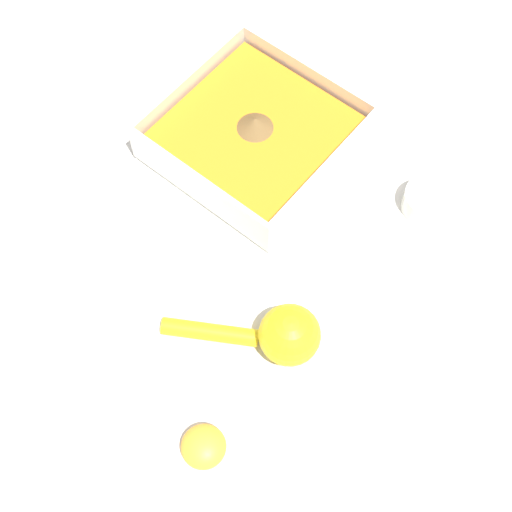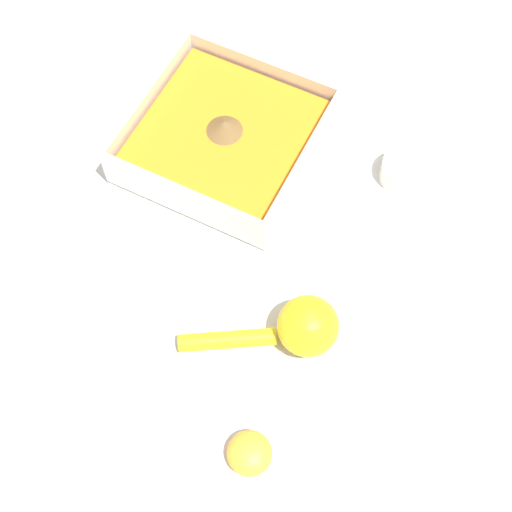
# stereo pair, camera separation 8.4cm
# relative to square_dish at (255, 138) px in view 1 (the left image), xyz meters

# --- Properties ---
(ground_plane) EXTENTS (4.00, 4.00, 0.00)m
(ground_plane) POSITION_rel_square_dish_xyz_m (-0.02, -0.04, -0.03)
(ground_plane) COLOR beige
(square_dish) EXTENTS (0.23, 0.23, 0.07)m
(square_dish) POSITION_rel_square_dish_xyz_m (0.00, 0.00, 0.00)
(square_dish) COLOR silver
(square_dish) RESTS_ON ground_plane
(spice_bowl) EXTENTS (0.06, 0.06, 0.03)m
(spice_bowl) POSITION_rel_square_dish_xyz_m (0.07, -0.23, -0.01)
(spice_bowl) COLOR silver
(spice_bowl) RESTS_ON ground_plane
(lemon_squeezer) EXTENTS (0.12, 0.17, 0.07)m
(lemon_squeezer) POSITION_rel_square_dish_xyz_m (-0.20, -0.20, 0.01)
(lemon_squeezer) COLOR yellow
(lemon_squeezer) RESTS_ON ground_plane
(lemon_half) EXTENTS (0.05, 0.05, 0.03)m
(lemon_half) POSITION_rel_square_dish_xyz_m (-0.34, -0.21, -0.01)
(lemon_half) COLOR orange
(lemon_half) RESTS_ON ground_plane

